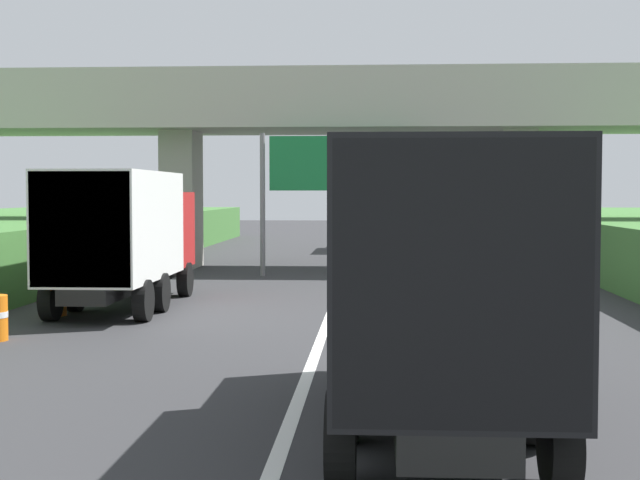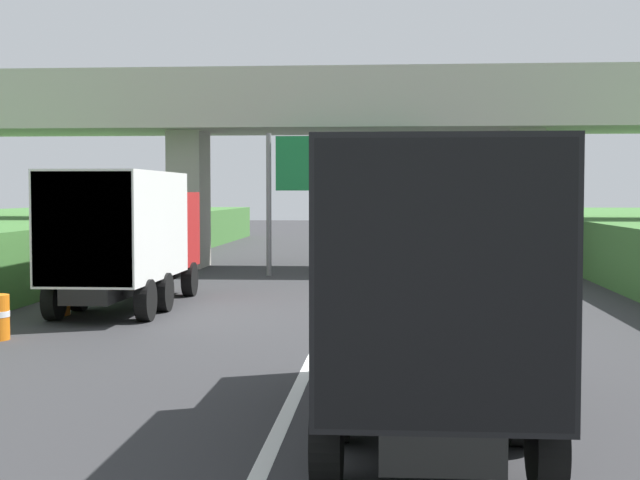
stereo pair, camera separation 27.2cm
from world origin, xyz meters
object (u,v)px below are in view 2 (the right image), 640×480
(truck_red, at_px, (127,232))
(truck_black, at_px, (427,274))
(truck_blue, at_px, (459,212))
(construction_barrel_5, at_px, (58,296))
(truck_silver, at_px, (393,212))
(overhead_highway_sign, at_px, (350,172))

(truck_red, height_order, truck_black, same)
(truck_blue, distance_m, construction_barrel_5, 28.08)
(truck_blue, height_order, truck_red, same)
(truck_silver, bearing_deg, overhead_highway_sign, -95.84)
(overhead_highway_sign, distance_m, truck_blue, 15.83)
(construction_barrel_5, bearing_deg, overhead_highway_sign, 58.50)
(truck_black, relative_size, construction_barrel_5, 8.11)
(truck_red, xyz_separation_m, construction_barrel_5, (-1.29, -1.41, -1.47))
(truck_red, bearing_deg, overhead_highway_sign, 60.47)
(truck_red, height_order, construction_barrel_5, truck_red)
(overhead_highway_sign, height_order, truck_silver, overhead_highway_sign)
(truck_blue, relative_size, truck_black, 1.00)
(truck_red, bearing_deg, truck_blue, 67.20)
(truck_silver, bearing_deg, construction_barrel_5, -107.23)
(truck_blue, bearing_deg, construction_barrel_5, -114.12)
(truck_black, bearing_deg, truck_blue, 84.98)
(construction_barrel_5, bearing_deg, truck_silver, 72.77)
(overhead_highway_sign, relative_size, truck_blue, 0.81)
(truck_black, relative_size, truck_silver, 1.00)
(truck_black, bearing_deg, truck_red, 121.73)
(truck_blue, xyz_separation_m, truck_silver, (-3.34, 0.56, 0.00))
(truck_blue, bearing_deg, truck_black, -95.02)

